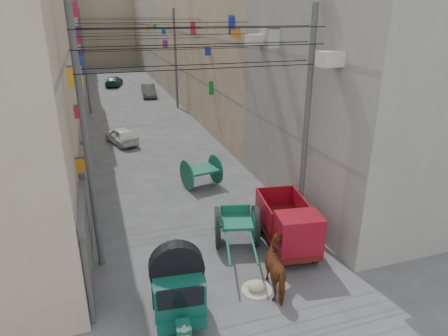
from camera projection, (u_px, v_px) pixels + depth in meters
name	position (u px, v px, depth m)	size (l,w,h in m)	color
building_row_left	(27.00, 28.00, 34.36)	(8.00, 62.00, 14.00)	#BEA990
building_row_right	(206.00, 26.00, 39.00)	(8.00, 62.00, 14.00)	#99948F
end_cap_building	(105.00, 20.00, 64.86)	(22.00, 10.00, 13.00)	tan
shutters_left	(86.00, 175.00, 16.34)	(0.18, 14.40, 2.88)	#47474C
signboards	(142.00, 81.00, 26.75)	(8.22, 40.52, 5.67)	#0E669E
ac_units	(291.00, 21.00, 13.98)	(0.70, 6.55, 3.35)	beige
utility_poles	(153.00, 83.00, 22.43)	(7.40, 22.20, 8.00)	#4F4F52
overhead_cables	(157.00, 33.00, 19.12)	(7.40, 22.52, 1.12)	black
auto_rickshaw	(178.00, 286.00, 10.43)	(1.61, 2.56, 1.76)	black
tonga_cart	(237.00, 226.00, 13.94)	(1.95, 3.38, 1.44)	black
mini_truck	(290.00, 230.00, 13.44)	(1.88, 3.38, 1.80)	black
second_cart	(201.00, 171.00, 18.73)	(1.84, 1.70, 1.41)	#16634A
feed_sack	(257.00, 286.00, 11.83)	(0.58, 0.46, 0.29)	beige
horse	(280.00, 269.00, 11.62)	(0.80, 1.77, 1.49)	brown
distant_car_white	(121.00, 135.00, 24.93)	(1.25, 3.11, 1.06)	silver
distant_car_grey	(149.00, 90.00, 38.86)	(1.26, 3.60, 1.19)	#4E5351
distant_car_green	(114.00, 81.00, 44.47)	(1.50, 3.68, 1.07)	#1A4D39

